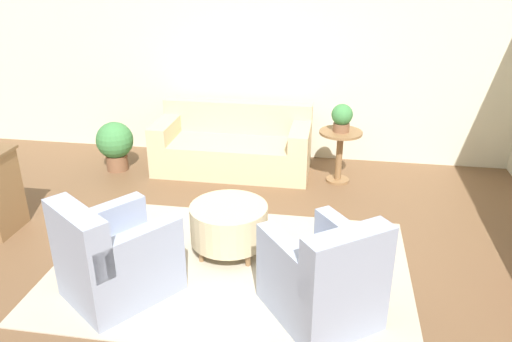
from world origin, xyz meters
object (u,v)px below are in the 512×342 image
Objects in this scene: armchair_right at (324,279)px; ottoman_table at (229,223)px; potted_plant_floor at (115,143)px; couch at (233,147)px; potted_plant_on_side_table at (342,117)px; side_table at (340,148)px; armchair_left at (114,259)px.

ottoman_table is (-0.92, 0.81, -0.05)m from armchair_right.
ottoman_table is 2.57m from potted_plant_floor.
potted_plant_on_side_table reaches higher than couch.
potted_plant_floor is at bearing 138.03° from armchair_right.
ottoman_table is 2.15× the size of potted_plant_on_side_table.
couch is 3.02× the size of side_table.
armchair_right is at bearing -92.00° from side_table.
armchair_left is 1.13m from ottoman_table.
armchair_left is (-0.42, -2.82, 0.04)m from couch.
potted_plant_on_side_table is at bearing -63.43° from side_table.
potted_plant_on_side_table is at bearing -7.54° from couch.
armchair_right is at bearing -65.36° from couch.
couch is 5.88× the size of potted_plant_on_side_table.
potted_plant_on_side_table reaches higher than side_table.
couch is 2.85m from armchair_left.
potted_plant_on_side_table is (0.00, -0.00, 0.40)m from side_table.
armchair_left and armchair_right have the same top height.
side_table is at bearing 88.00° from armchair_right.
armchair_left reaches higher than side_table.
armchair_right is 2.68m from potted_plant_on_side_table.
potted_plant_floor reaches higher than ottoman_table.
potted_plant_floor is at bearing 113.63° from armchair_left.
armchair_left is 1.00× the size of armchair_right.
ottoman_table is (0.37, -2.01, -0.00)m from couch.
side_table is (1.80, 2.64, 0.10)m from armchair_left.
couch is 2.04m from ottoman_table.
armchair_left is at bearing -98.44° from couch.
potted_plant_floor is at bearing 137.74° from ottoman_table.
couch reaches higher than ottoman_table.
couch is at bearing 10.44° from potted_plant_floor.
couch is at bearing 172.46° from potted_plant_on_side_table.
side_table is 1.01× the size of potted_plant_floor.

